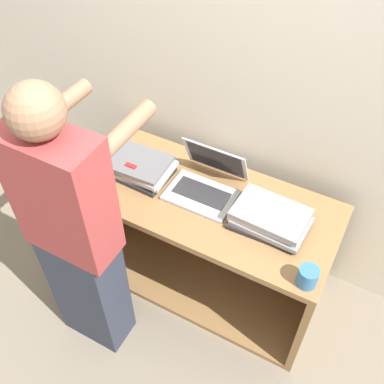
# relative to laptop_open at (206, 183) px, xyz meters

# --- Properties ---
(ground_plane) EXTENTS (12.00, 12.00, 0.00)m
(ground_plane) POSITION_rel_laptop_open_xyz_m (0.00, -0.36, -0.76)
(ground_plane) COLOR #756B5B
(wall_back) EXTENTS (8.00, 0.05, 2.40)m
(wall_back) POSITION_rel_laptop_open_xyz_m (0.00, 0.36, 0.44)
(wall_back) COLOR beige
(wall_back) RESTS_ON ground_plane
(cart) EXTENTS (1.40, 0.61, 0.71)m
(cart) POSITION_rel_laptop_open_xyz_m (0.00, 0.02, -0.40)
(cart) COLOR olive
(cart) RESTS_ON ground_plane
(laptop_open) EXTENTS (0.34, 0.32, 0.23)m
(laptop_open) POSITION_rel_laptop_open_xyz_m (0.00, 0.00, 0.00)
(laptop_open) COLOR #B7B7BC
(laptop_open) RESTS_ON cart
(laptop_stack_left) EXTENTS (0.36, 0.25, 0.09)m
(laptop_stack_left) POSITION_rel_laptop_open_xyz_m (-0.37, -0.05, -0.00)
(laptop_stack_left) COLOR #232326
(laptop_stack_left) RESTS_ON cart
(laptop_stack_right) EXTENTS (0.36, 0.25, 0.09)m
(laptop_stack_right) POSITION_rel_laptop_open_xyz_m (0.37, -0.06, -0.00)
(laptop_stack_right) COLOR #232326
(laptop_stack_right) RESTS_ON cart
(person) EXTENTS (0.40, 0.52, 1.58)m
(person) POSITION_rel_laptop_open_xyz_m (-0.34, -0.60, 0.03)
(person) COLOR #2D3342
(person) RESTS_ON ground_plane
(mug) EXTENTS (0.09, 0.09, 0.10)m
(mug) POSITION_rel_laptop_open_xyz_m (0.62, -0.28, -0.00)
(mug) COLOR teal
(mug) RESTS_ON cart
(inventory_tag) EXTENTS (0.06, 0.02, 0.01)m
(inventory_tag) POSITION_rel_laptop_open_xyz_m (-0.37, -0.11, 0.05)
(inventory_tag) COLOR red
(inventory_tag) RESTS_ON laptop_stack_left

